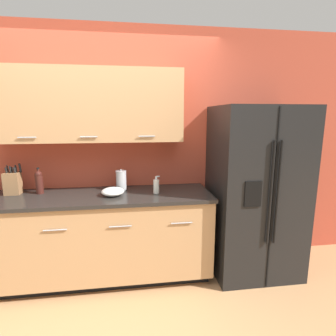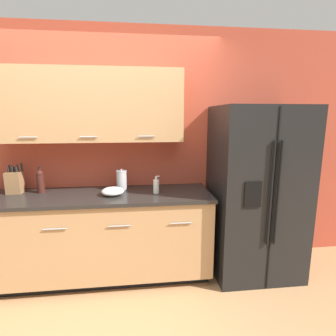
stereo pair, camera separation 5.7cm
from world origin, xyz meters
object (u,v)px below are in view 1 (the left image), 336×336
at_px(soap_dispenser, 156,186).
at_px(steel_canister, 121,180).
at_px(refrigerator, 255,192).
at_px(mixing_bowl, 113,192).
at_px(wine_bottle, 39,182).
at_px(knife_block, 13,183).

bearing_deg(soap_dispenser, steel_canister, 155.42).
height_order(refrigerator, soap_dispenser, refrigerator).
relative_size(refrigerator, soap_dispenser, 10.01).
bearing_deg(steel_canister, mixing_bowl, -112.52).
distance_m(soap_dispenser, mixing_bowl, 0.43).
height_order(refrigerator, wine_bottle, refrigerator).
bearing_deg(steel_canister, refrigerator, -7.52).
relative_size(refrigerator, steel_canister, 7.91).
xyz_separation_m(refrigerator, steel_canister, (-1.40, 0.18, 0.13)).
height_order(steel_canister, mixing_bowl, steel_canister).
relative_size(refrigerator, knife_block, 5.78).
bearing_deg(soap_dispenser, refrigerator, -1.28).
relative_size(refrigerator, mixing_bowl, 8.10).
xyz_separation_m(knife_block, steel_canister, (1.06, 0.00, -0.01)).
bearing_deg(mixing_bowl, steel_canister, 67.48).
height_order(knife_block, steel_canister, knife_block).
distance_m(refrigerator, soap_dispenser, 1.05).
relative_size(knife_block, steel_canister, 1.37).
xyz_separation_m(knife_block, mixing_bowl, (0.98, -0.18, -0.07)).
xyz_separation_m(refrigerator, soap_dispenser, (-1.05, 0.02, 0.09)).
height_order(refrigerator, mixing_bowl, refrigerator).
bearing_deg(knife_block, mixing_bowl, -10.59).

